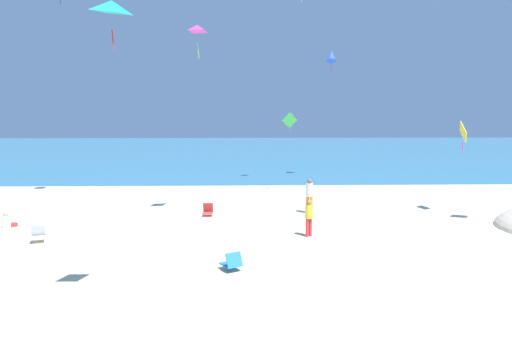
# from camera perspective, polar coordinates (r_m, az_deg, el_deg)

# --- Properties ---
(ground_plane) EXTENTS (120.00, 120.00, 0.00)m
(ground_plane) POSITION_cam_1_polar(r_m,az_deg,el_deg) (23.34, -0.27, -5.07)
(ground_plane) COLOR beige
(ocean_water) EXTENTS (120.00, 60.00, 0.05)m
(ocean_water) POSITION_cam_1_polar(r_m,az_deg,el_deg) (61.19, -1.09, 2.58)
(ocean_water) COLOR teal
(ocean_water) RESTS_ON ground_plane
(beach_chair_far_left) EXTENTS (0.80, 0.86, 0.62)m
(beach_chair_far_left) POSITION_cam_1_polar(r_m,az_deg,el_deg) (14.69, -3.06, -11.42)
(beach_chair_far_left) COLOR #2370B2
(beach_chair_far_left) RESTS_ON ground_plane
(beach_chair_mid_beach) EXTENTS (0.67, 0.77, 0.63)m
(beach_chair_mid_beach) POSITION_cam_1_polar(r_m,az_deg,el_deg) (19.77, -25.70, -7.22)
(beach_chair_mid_beach) COLOR white
(beach_chair_mid_beach) RESTS_ON ground_plane
(beach_chair_far_right) EXTENTS (0.51, 0.58, 0.61)m
(beach_chair_far_right) POSITION_cam_1_polar(r_m,az_deg,el_deg) (22.35, -6.06, -4.98)
(beach_chair_far_right) COLOR #D13D3D
(beach_chair_far_right) RESTS_ON ground_plane
(person_0) EXTENTS (0.42, 0.42, 1.50)m
(person_0) POSITION_cam_1_polar(r_m,az_deg,el_deg) (18.53, 6.66, -5.61)
(person_0) COLOR red
(person_0) RESTS_ON ground_plane
(person_1) EXTENTS (0.60, 0.66, 0.75)m
(person_1) POSITION_cam_1_polar(r_m,az_deg,el_deg) (22.68, -28.75, -5.62)
(person_1) COLOR white
(person_1) RESTS_ON ground_plane
(person_4) EXTENTS (0.47, 0.47, 1.74)m
(person_4) POSITION_cam_1_polar(r_m,az_deg,el_deg) (22.74, 6.72, -2.87)
(person_4) COLOR orange
(person_4) RESTS_ON ground_plane
(kite_magenta) EXTENTS (1.02, 1.01, 1.52)m
(kite_magenta) POSITION_cam_1_polar(r_m,az_deg,el_deg) (21.87, -7.35, 17.27)
(kite_magenta) COLOR #DB3DA8
(kite_green) EXTENTS (0.98, 0.30, 1.27)m
(kite_green) POSITION_cam_1_polar(r_m,az_deg,el_deg) (28.41, 4.25, 6.29)
(kite_green) COLOR green
(kite_teal) EXTENTS (0.94, 0.89, 1.11)m
(kite_teal) POSITION_cam_1_polar(r_m,az_deg,el_deg) (11.48, -17.64, 19.02)
(kite_teal) COLOR #1EADAD
(kite_yellow) EXTENTS (0.35, 1.09, 1.62)m
(kite_yellow) POSITION_cam_1_polar(r_m,az_deg,el_deg) (24.45, 24.56, 4.37)
(kite_yellow) COLOR yellow
(kite_blue) EXTENTS (0.98, 1.18, 1.90)m
(kite_blue) POSITION_cam_1_polar(r_m,az_deg,el_deg) (35.31, 9.44, 14.04)
(kite_blue) COLOR blue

